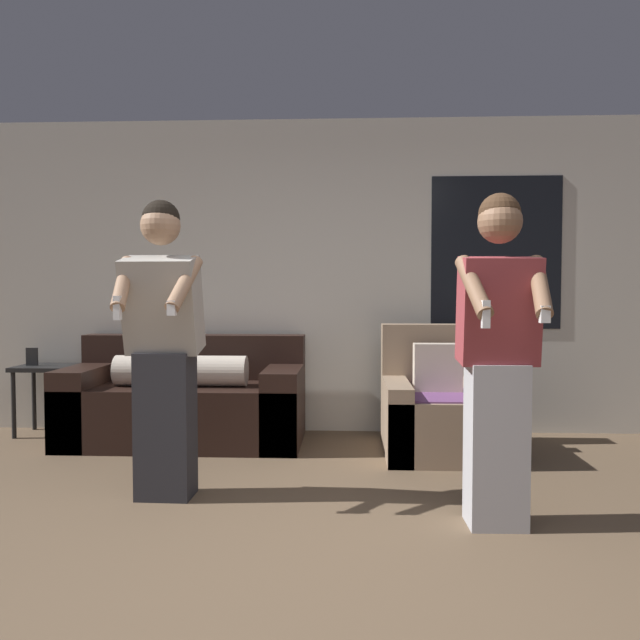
% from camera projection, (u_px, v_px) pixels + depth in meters
% --- Properties ---
extents(ground_plane, '(14.00, 14.00, 0.00)m').
position_uv_depth(ground_plane, '(330.00, 603.00, 2.43)').
color(ground_plane, brown).
extents(wall_back, '(6.90, 0.07, 2.70)m').
position_uv_depth(wall_back, '(343.00, 276.00, 5.42)').
color(wall_back, beige).
rests_on(wall_back, ground_plane).
extents(couch, '(1.88, 0.88, 0.85)m').
position_uv_depth(couch, '(186.00, 402.00, 5.04)').
color(couch, black).
rests_on(couch, ground_plane).
extents(armchair, '(0.81, 0.93, 0.96)m').
position_uv_depth(armchair, '(437.00, 410.00, 4.72)').
color(armchair, '#937A60').
rests_on(armchair, ground_plane).
extents(side_table, '(0.51, 0.41, 0.74)m').
position_uv_depth(side_table, '(48.00, 376.00, 5.30)').
color(side_table, black).
rests_on(side_table, ground_plane).
extents(person_left, '(0.49, 0.51, 1.74)m').
position_uv_depth(person_left, '(163.00, 347.00, 3.63)').
color(person_left, '#28282D').
rests_on(person_left, ground_plane).
extents(person_right, '(0.46, 0.47, 1.71)m').
position_uv_depth(person_right, '(498.00, 356.00, 3.19)').
color(person_right, '#B2B2B7').
rests_on(person_right, ground_plane).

